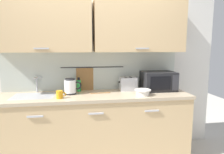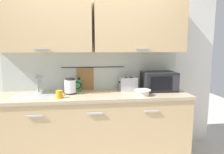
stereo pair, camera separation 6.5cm
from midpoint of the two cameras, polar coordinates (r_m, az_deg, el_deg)
The scene contains 10 objects.
counter_unit at distance 2.78m, azimuth -4.56°, elevation -13.83°, with size 2.53×0.64×0.90m.
back_wall_assembly at distance 2.81m, azimuth -4.84°, elevation 8.67°, with size 3.70×0.41×2.50m.
sink_faucet at distance 2.91m, azimuth -20.04°, elevation -1.29°, with size 0.09×0.17×0.22m.
microwave at distance 2.92m, azimuth 13.93°, elevation -1.18°, with size 0.46×0.35×0.27m.
electric_kettle at distance 2.69m, azimuth -11.10°, elevation -2.63°, with size 0.23×0.16×0.21m.
dish_soap_bottle at distance 2.83m, azimuth -8.77°, elevation -2.32°, with size 0.06×0.06×0.20m.
mug_near_sink at distance 2.50m, azimuth -14.09°, elevation -4.83°, with size 0.12×0.08×0.09m.
mixing_bowl at distance 2.59m, azimuth 9.50°, elevation -4.27°, with size 0.21×0.21×0.08m.
toaster at distance 2.85m, azimuth 5.35°, elevation -1.98°, with size 0.26×0.17×0.19m.
wooden_spoon at distance 2.69m, azimuth -1.90°, elevation -4.53°, with size 0.28×0.05×0.01m.
Camera 2 is at (-0.09, -2.28, 1.51)m, focal length 31.88 mm.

